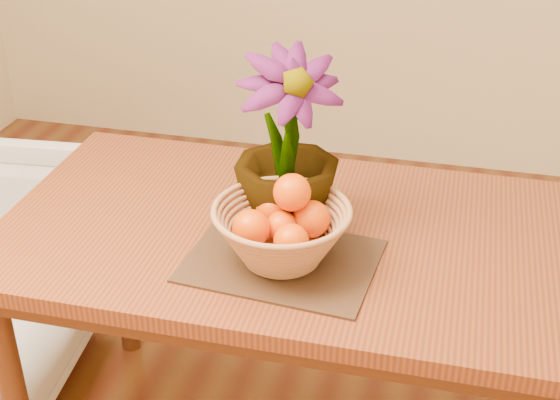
# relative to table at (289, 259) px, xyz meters

# --- Properties ---
(table) EXTENTS (1.40, 0.80, 0.75)m
(table) POSITION_rel_table_xyz_m (0.00, 0.00, 0.00)
(table) COLOR brown
(table) RESTS_ON floor
(placemat) EXTENTS (0.44, 0.35, 0.01)m
(placemat) POSITION_rel_table_xyz_m (0.02, -0.14, 0.09)
(placemat) COLOR #3C2615
(placemat) RESTS_ON table
(wicker_basket) EXTENTS (0.31, 0.31, 0.13)m
(wicker_basket) POSITION_rel_table_xyz_m (0.02, -0.14, 0.16)
(wicker_basket) COLOR #A36A44
(wicker_basket) RESTS_ON placemat
(orange_pile) EXTENTS (0.20, 0.19, 0.15)m
(orange_pile) POSITION_rel_table_xyz_m (0.02, -0.14, 0.20)
(orange_pile) COLOR #CE4A03
(orange_pile) RESTS_ON wicker_basket
(potted_plant) EXTENTS (0.33, 0.33, 0.44)m
(potted_plant) POSITION_rel_table_xyz_m (-0.01, -0.00, 0.31)
(potted_plant) COLOR #1C4C15
(potted_plant) RESTS_ON table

